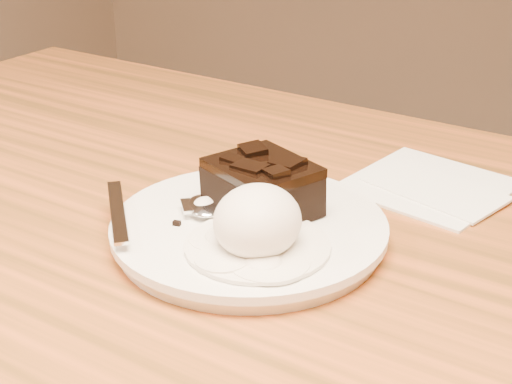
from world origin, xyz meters
The scene contains 9 objects.
plate centered at (0.00, 0.05, 0.76)m, with size 0.22×0.22×0.02m, color silver.
brownie centered at (-0.01, 0.07, 0.79)m, with size 0.08×0.07×0.04m, color black.
ice_cream_scoop centered at (0.02, 0.02, 0.79)m, with size 0.06×0.07×0.05m, color white.
melt_puddle centered at (0.02, 0.02, 0.77)m, with size 0.11×0.11×0.00m, color white.
spoon centered at (-0.04, 0.04, 0.77)m, with size 0.03×0.17×0.01m, color silver, non-canonical shape.
napkin centered at (0.08, 0.23, 0.75)m, with size 0.13×0.13×0.01m, color white.
crumb_a centered at (0.00, 0.02, 0.77)m, with size 0.01×0.01×0.00m, color black.
crumb_b centered at (0.01, 0.01, 0.77)m, with size 0.01×0.01×0.00m, color black.
crumb_c centered at (-0.05, 0.01, 0.77)m, with size 0.01×0.00×0.00m, color black.
Camera 1 is at (0.30, -0.40, 1.05)m, focal length 53.72 mm.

